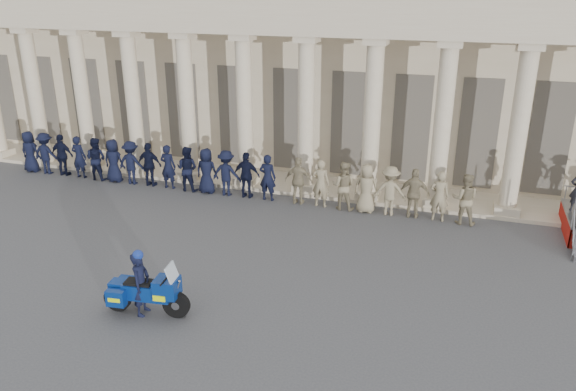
{
  "coord_description": "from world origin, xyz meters",
  "views": [
    {
      "loc": [
        7.38,
        -12.82,
        8.23
      ],
      "look_at": [
        2.01,
        3.56,
        1.6
      ],
      "focal_mm": 35.0,
      "sensor_mm": 36.0,
      "label": 1
    }
  ],
  "objects": [
    {
      "name": "officer_rank",
      "position": [
        -2.17,
        6.82,
        0.94
      ],
      "size": [
        19.92,
        0.71,
        1.89
      ],
      "color": "black",
      "rests_on": "ground"
    },
    {
      "name": "building",
      "position": [
        -0.0,
        14.74,
        4.52
      ],
      "size": [
        40.0,
        12.5,
        9.0
      ],
      "color": "#C5B394",
      "rests_on": "ground"
    },
    {
      "name": "rider",
      "position": [
        -0.21,
        -1.91,
        0.92
      ],
      "size": [
        0.5,
        0.69,
        1.85
      ],
      "rotation": [
        0.0,
        0.0,
        1.69
      ],
      "color": "black",
      "rests_on": "ground"
    },
    {
      "name": "ground",
      "position": [
        0.0,
        0.0,
        0.0
      ],
      "size": [
        90.0,
        90.0,
        0.0
      ],
      "primitive_type": "plane",
      "color": "#434346",
      "rests_on": "ground"
    },
    {
      "name": "motorcycle",
      "position": [
        -0.08,
        -1.89,
        0.66
      ],
      "size": [
        2.37,
        1.04,
        1.52
      ],
      "rotation": [
        0.0,
        0.0,
        0.12
      ],
      "color": "black",
      "rests_on": "ground"
    }
  ]
}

